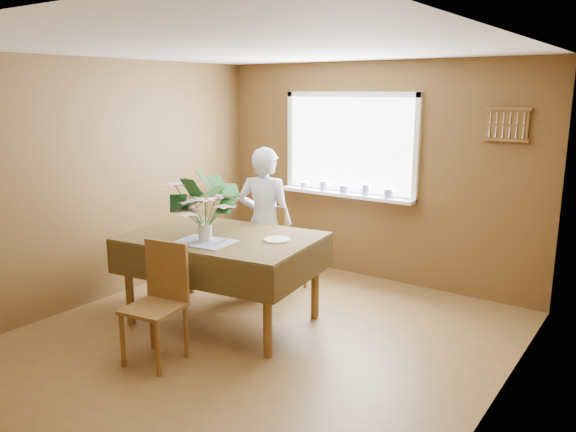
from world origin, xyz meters
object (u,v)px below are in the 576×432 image
Objects in this scene: dining_table at (222,246)px; seated_woman at (265,222)px; chair_far at (277,244)px; chair_near at (160,297)px; flower_bouquet at (204,203)px.

dining_table is 1.18× the size of seated_woman.
chair_far is 1.01× the size of chair_near.
flower_bouquet is at bearing -95.09° from dining_table.
flower_bouquet is at bearing 77.17° from seated_woman.
seated_woman is at bearing 90.00° from dining_table.
seated_woman is (-0.04, -0.17, 0.27)m from chair_far.
flower_bouquet is (0.01, -0.24, 0.46)m from dining_table.
seated_woman is at bearing 96.57° from flower_bouquet.
chair_near is (0.16, -1.84, -0.00)m from chair_far.
seated_woman reaches higher than flower_bouquet.
seated_woman is (-0.11, 0.80, 0.06)m from dining_table.
dining_table is at bearing 92.62° from flower_bouquet.
chair_far is at bearing 93.80° from flower_bouquet.
chair_near is at bearing -83.10° from flower_bouquet.
chair_near reaches higher than dining_table.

